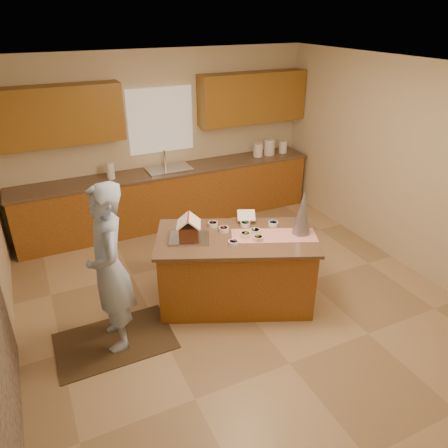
{
  "coord_description": "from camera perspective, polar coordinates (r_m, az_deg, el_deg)",
  "views": [
    {
      "loc": [
        -2.0,
        -3.78,
        3.22
      ],
      "look_at": [
        -0.1,
        0.2,
        1.0
      ],
      "focal_mm": 34.4,
      "sensor_mm": 36.0,
      "label": 1
    }
  ],
  "objects": [
    {
      "name": "canister_b",
      "position": [
        7.63,
        6.04,
        10.13
      ],
      "size": [
        0.19,
        0.19,
        0.27
      ],
      "primitive_type": "cylinder",
      "color": "white",
      "rests_on": "back_counter_top"
    },
    {
      "name": "canister_c",
      "position": [
        7.79,
        7.85,
        10.13
      ],
      "size": [
        0.15,
        0.15,
        0.21
      ],
      "primitive_type": "cylinder",
      "color": "white",
      "rests_on": "back_counter_top"
    },
    {
      "name": "table_runner",
      "position": [
        4.95,
        6.65,
        -1.53
      ],
      "size": [
        1.03,
        0.71,
        0.01
      ],
      "primitive_type": "cube",
      "rotation": [
        0.0,
        0.0,
        -0.41
      ],
      "color": "#A90D0C",
      "rests_on": "island_top"
    },
    {
      "name": "back_counter_base",
      "position": [
        7.11,
        -7.12,
        3.51
      ],
      "size": [
        4.8,
        0.6,
        0.88
      ],
      "primitive_type": "cube",
      "color": "#97621F",
      "rests_on": "floor"
    },
    {
      "name": "wall_right",
      "position": [
        6.16,
        23.42,
        6.86
      ],
      "size": [
        5.5,
        5.5,
        0.0
      ],
      "primitive_type": "plane",
      "color": "beige",
      "rests_on": "floor"
    },
    {
      "name": "window_curtain",
      "position": [
        6.98,
        -8.44,
        13.47
      ],
      "size": [
        1.05,
        0.03,
        1.0
      ],
      "primitive_type": "cube",
      "color": "white",
      "rests_on": "wall_back"
    },
    {
      "name": "boy",
      "position": [
        4.41,
        -14.97,
        -5.79
      ],
      "size": [
        0.46,
        0.68,
        1.8
      ],
      "primitive_type": "imported",
      "rotation": [
        0.0,
        0.0,
        -1.62
      ],
      "color": "#9BB6DC",
      "rests_on": "rug"
    },
    {
      "name": "wall_back",
      "position": [
        7.08,
        -8.35,
        11.15
      ],
      "size": [
        5.5,
        5.5,
        0.0
      ],
      "primitive_type": "plane",
      "color": "beige",
      "rests_on": "floor"
    },
    {
      "name": "rug",
      "position": [
        4.95,
        -14.29,
        -14.83
      ],
      "size": [
        1.22,
        0.8,
        0.01
      ],
      "primitive_type": "cube",
      "color": "black",
      "rests_on": "floor"
    },
    {
      "name": "upper_cabinet_left",
      "position": [
        6.5,
        -21.61,
        13.22
      ],
      "size": [
        1.85,
        0.35,
        0.8
      ],
      "primitive_type": "cube",
      "color": "#8D5A1E",
      "rests_on": "wall_back"
    },
    {
      "name": "gingerbread_house",
      "position": [
        4.8,
        -4.69,
        -0.71
      ],
      "size": [
        0.35,
        0.35,
        0.27
      ],
      "color": "#552316",
      "rests_on": "baking_tray"
    },
    {
      "name": "upper_cabinet_right",
      "position": [
        7.39,
        3.79,
        16.41
      ],
      "size": [
        1.85,
        0.35,
        0.8
      ],
      "primitive_type": "cube",
      "color": "#8D5A1E",
      "rests_on": "wall_back"
    },
    {
      "name": "faucet",
      "position": [
        7.05,
        -7.89,
        8.66
      ],
      "size": [
        0.03,
        0.03,
        0.28
      ],
      "primitive_type": "cylinder",
      "color": "silver",
      "rests_on": "back_counter_top"
    },
    {
      "name": "paper_towel",
      "position": [
        6.68,
        -14.85,
        6.85
      ],
      "size": [
        0.11,
        0.11,
        0.25
      ],
      "primitive_type": "cylinder",
      "color": "white",
      "rests_on": "back_counter_top"
    },
    {
      "name": "back_counter_top",
      "position": [
        6.94,
        -7.33,
        7.0
      ],
      "size": [
        4.85,
        0.63,
        0.04
      ],
      "primitive_type": "cube",
      "color": "brown",
      "rests_on": "back_counter_base"
    },
    {
      "name": "canister_a",
      "position": [
        7.53,
        4.55,
        9.8
      ],
      "size": [
        0.17,
        0.17,
        0.23
      ],
      "primitive_type": "cylinder",
      "color": "white",
      "rests_on": "back_counter_top"
    },
    {
      "name": "sink",
      "position": [
        6.94,
        -7.33,
        6.92
      ],
      "size": [
        0.7,
        0.45,
        0.12
      ],
      "primitive_type": "cube",
      "color": "silver",
      "rests_on": "back_counter_top"
    },
    {
      "name": "baking_tray",
      "position": [
        4.85,
        -4.64,
        -1.9
      ],
      "size": [
        0.54,
        0.48,
        0.02
      ],
      "primitive_type": "cube",
      "rotation": [
        0.0,
        0.0,
        -0.41
      ],
      "color": "silver",
      "rests_on": "island_top"
    },
    {
      "name": "candy_bowls",
      "position": [
        4.96,
        2.6,
        -0.94
      ],
      "size": [
        0.77,
        0.65,
        0.05
      ],
      "color": "#FFAB28",
      "rests_on": "island_top"
    },
    {
      "name": "island_top",
      "position": [
        4.91,
        1.61,
        -1.85
      ],
      "size": [
        2.05,
        1.6,
        0.04
      ],
      "primitive_type": "cube",
      "rotation": [
        0.0,
        0.0,
        -0.41
      ],
      "color": "brown",
      "rests_on": "island_base"
    },
    {
      "name": "cookbook",
      "position": [
        5.2,
        2.97,
        1.14
      ],
      "size": [
        0.26,
        0.24,
        0.09
      ],
      "primitive_type": "cube",
      "rotation": [
        -1.13,
        0.0,
        -0.41
      ],
      "color": "white",
      "rests_on": "island_top"
    },
    {
      "name": "island_base",
      "position": [
        5.14,
        1.54,
        -6.21
      ],
      "size": [
        1.94,
        1.49,
        0.85
      ],
      "primitive_type": "cube",
      "rotation": [
        0.0,
        0.0,
        -0.41
      ],
      "color": "#97621F",
      "rests_on": "floor"
    },
    {
      "name": "floor",
      "position": [
        5.35,
        1.92,
        -10.28
      ],
      "size": [
        5.5,
        5.5,
        0.0
      ],
      "primitive_type": "plane",
      "color": "tan",
      "rests_on": "ground"
    },
    {
      "name": "tinsel_tree",
      "position": [
        4.93,
        10.41,
        1.5
      ],
      "size": [
        0.28,
        0.28,
        0.53
      ],
      "primitive_type": "cone",
      "rotation": [
        0.0,
        0.0,
        -0.41
      ],
      "color": "#BAB9C6",
      "rests_on": "island_top"
    },
    {
      "name": "ceiling",
      "position": [
        4.3,
        2.5,
        19.77
      ],
      "size": [
        5.5,
        5.5,
        0.0
      ],
      "primitive_type": "plane",
      "color": "silver",
      "rests_on": "floor"
    }
  ]
}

